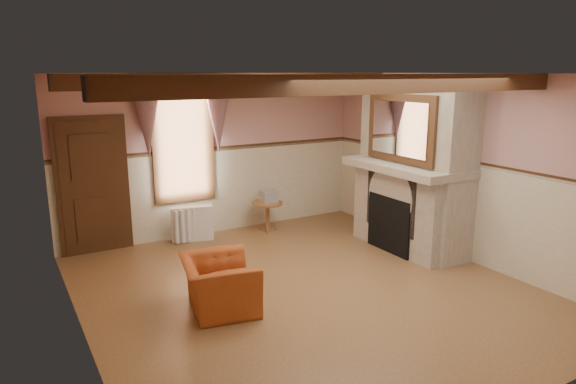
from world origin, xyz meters
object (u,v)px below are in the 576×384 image
armchair (219,284)px  mantel_clock (382,151)px  radiator (192,224)px  oil_lamp (382,149)px  side_table (267,217)px  bowl (410,161)px

armchair → mantel_clock: 3.83m
radiator → oil_lamp: 3.45m
radiator → mantel_clock: bearing=-14.3°
radiator → mantel_clock: (2.84, -1.50, 1.22)m
armchair → radiator: size_ratio=1.39×
side_table → oil_lamp: bearing=-40.4°
side_table → radiator: 1.35m
bowl → side_table: bearing=127.4°
radiator → oil_lamp: bearing=-14.1°
radiator → bowl: (2.84, -2.17, 1.16)m
mantel_clock → radiator: bearing=152.2°
armchair → radiator: armchair is taller
radiator → oil_lamp: oil_lamp is taller
mantel_clock → oil_lamp: bearing=90.0°
armchair → mantel_clock: size_ratio=4.04×
side_table → oil_lamp: oil_lamp is taller
radiator → side_table: bearing=4.7°
side_table → bowl: bowl is taller
side_table → mantel_clock: mantel_clock is taller
armchair → oil_lamp: bearing=-60.4°
armchair → mantel_clock: (3.45, 1.14, 1.20)m
side_table → armchair: bearing=-128.7°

